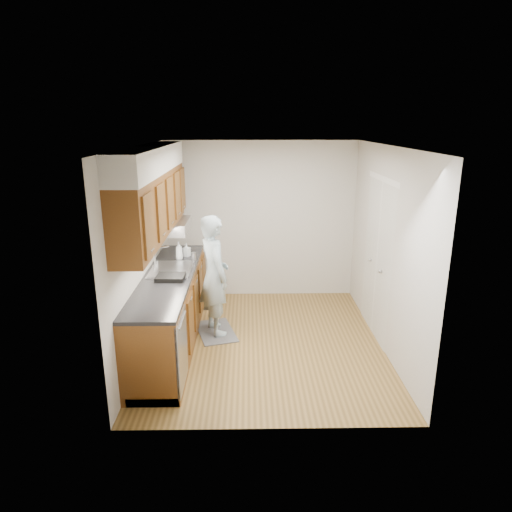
{
  "coord_description": "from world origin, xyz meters",
  "views": [
    {
      "loc": [
        -0.2,
        -5.39,
        2.78
      ],
      "look_at": [
        -0.1,
        0.25,
        1.1
      ],
      "focal_mm": 32.0,
      "sensor_mm": 36.0,
      "label": 1
    }
  ],
  "objects": [
    {
      "name": "soap_bottle_b",
      "position": [
        -1.08,
        0.81,
        1.03
      ],
      "size": [
        0.11,
        0.11,
        0.19
      ],
      "primitive_type": "imported",
      "rotation": [
        0.0,
        0.0,
        -0.46
      ],
      "color": "white",
      "rests_on": "counter"
    },
    {
      "name": "floor",
      "position": [
        0.0,
        0.0,
        0.0
      ],
      "size": [
        3.5,
        3.5,
        0.0
      ],
      "primitive_type": "plane",
      "color": "olive",
      "rests_on": "ground"
    },
    {
      "name": "soap_bottle_a",
      "position": [
        -1.16,
        0.65,
        1.07
      ],
      "size": [
        0.11,
        0.11,
        0.26
      ],
      "primitive_type": "imported",
      "rotation": [
        0.0,
        0.0,
        -0.16
      ],
      "color": "white",
      "rests_on": "counter"
    },
    {
      "name": "counter",
      "position": [
        -1.2,
        -0.0,
        0.49
      ],
      "size": [
        0.64,
        2.8,
        1.3
      ],
      "color": "brown",
      "rests_on": "floor"
    },
    {
      "name": "ceiling",
      "position": [
        0.0,
        0.0,
        2.5
      ],
      "size": [
        3.5,
        3.5,
        0.0
      ],
      "primitive_type": "plane",
      "rotation": [
        3.14,
        0.0,
        0.0
      ],
      "color": "white",
      "rests_on": "wall_left"
    },
    {
      "name": "wall_left",
      "position": [
        -1.5,
        0.0,
        1.25
      ],
      "size": [
        0.02,
        3.5,
        2.5
      ],
      "primitive_type": "cube",
      "color": "beige",
      "rests_on": "floor"
    },
    {
      "name": "person",
      "position": [
        -0.65,
        0.31,
        0.93
      ],
      "size": [
        0.66,
        0.77,
        1.83
      ],
      "primitive_type": "imported",
      "rotation": [
        0.0,
        0.0,
        1.99
      ],
      "color": "#9FB6C1",
      "rests_on": "floor_mat"
    },
    {
      "name": "wall_back",
      "position": [
        0.0,
        1.75,
        1.25
      ],
      "size": [
        3.0,
        0.02,
        2.5
      ],
      "primitive_type": "cube",
      "color": "beige",
      "rests_on": "floor"
    },
    {
      "name": "steel_can",
      "position": [
        -0.95,
        0.61,
        1.0
      ],
      "size": [
        0.08,
        0.08,
        0.11
      ],
      "primitive_type": "cylinder",
      "rotation": [
        0.0,
        0.0,
        -0.36
      ],
      "color": "#A5A5AA",
      "rests_on": "counter"
    },
    {
      "name": "floor_mat",
      "position": [
        -0.65,
        0.31,
        0.01
      ],
      "size": [
        0.65,
        0.87,
        0.01
      ],
      "primitive_type": "cube",
      "rotation": [
        0.0,
        0.0,
        0.28
      ],
      "color": "slate",
      "rests_on": "floor"
    },
    {
      "name": "dish_rack",
      "position": [
        -1.14,
        -0.17,
        0.97
      ],
      "size": [
        0.34,
        0.29,
        0.05
      ],
      "primitive_type": "cube",
      "rotation": [
        0.0,
        0.0,
        -0.03
      ],
      "color": "black",
      "rests_on": "counter"
    },
    {
      "name": "upper_cabinets",
      "position": [
        -1.33,
        0.05,
        1.95
      ],
      "size": [
        0.47,
        2.8,
        1.21
      ],
      "color": "brown",
      "rests_on": "wall_left"
    },
    {
      "name": "wall_right",
      "position": [
        1.5,
        0.0,
        1.25
      ],
      "size": [
        0.02,
        3.5,
        2.5
      ],
      "primitive_type": "cube",
      "color": "beige",
      "rests_on": "floor"
    },
    {
      "name": "closet_door",
      "position": [
        1.49,
        0.3,
        1.02
      ],
      "size": [
        0.02,
        1.22,
        2.05
      ],
      "primitive_type": "cube",
      "color": "white",
      "rests_on": "wall_right"
    }
  ]
}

